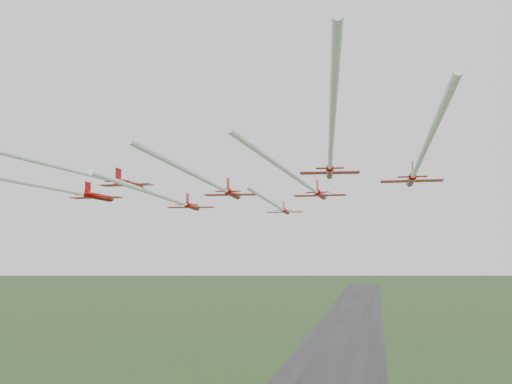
% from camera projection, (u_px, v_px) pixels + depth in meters
% --- Properties ---
extents(runway, '(38.00, 900.00, 0.04)m').
position_uv_depth(runway, '(346.00, 334.00, 291.79)').
color(runway, '#2D2D2F').
rests_on(runway, ground).
extents(jet_lead, '(8.02, 54.20, 2.39)m').
position_uv_depth(jet_lead, '(278.00, 207.00, 111.80)').
color(jet_lead, '#9F0100').
extents(jet_row2_left, '(9.32, 55.43, 2.75)m').
position_uv_depth(jet_row2_left, '(175.00, 201.00, 99.48)').
color(jet_row2_left, '#9F0100').
extents(jet_row2_right, '(9.96, 67.85, 2.97)m').
position_uv_depth(jet_row2_right, '(306.00, 185.00, 93.36)').
color(jet_row2_right, '#9F0100').
extents(jet_row3_left, '(8.79, 66.64, 2.64)m').
position_uv_depth(jet_row3_left, '(36.00, 185.00, 79.41)').
color(jet_row3_left, '#9F0100').
extents(jet_row3_mid, '(9.05, 52.11, 2.69)m').
position_uv_depth(jet_row3_mid, '(217.00, 186.00, 82.32)').
color(jet_row3_mid, '#9F0100').
extents(jet_row3_right, '(9.44, 62.54, 2.84)m').
position_uv_depth(jet_row3_right, '(417.00, 166.00, 74.60)').
color(jet_row3_right, '#9F0100').
extents(jet_row4_left, '(7.86, 49.33, 2.35)m').
position_uv_depth(jet_row4_left, '(86.00, 173.00, 71.52)').
color(jet_row4_left, '#9F0100').
extents(jet_row4_right, '(8.83, 57.76, 2.41)m').
position_uv_depth(jet_row4_right, '(331.00, 153.00, 62.83)').
color(jet_row4_right, '#9F0100').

